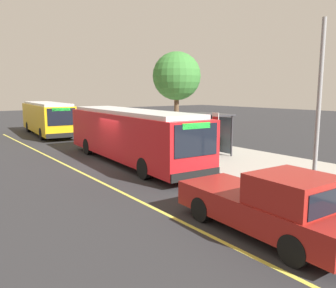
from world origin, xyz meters
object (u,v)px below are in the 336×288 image
(pickup_truck, at_px, (270,206))
(waiting_bench, at_px, (207,146))
(transit_bus_second, at_px, (47,117))
(route_sign_post, at_px, (215,132))
(pedestrian_commuter, at_px, (212,142))
(transit_bus_main, at_px, (130,134))

(pickup_truck, relative_size, waiting_bench, 3.42)
(transit_bus_second, xyz_separation_m, route_sign_post, (19.60, 2.27, 0.34))
(pedestrian_commuter, bearing_deg, transit_bus_second, -168.41)
(transit_bus_main, height_order, waiting_bench, transit_bus_main)
(waiting_bench, bearing_deg, route_sign_post, -37.37)
(pedestrian_commuter, bearing_deg, pickup_truck, -34.05)
(route_sign_post, bearing_deg, waiting_bench, 142.63)
(route_sign_post, bearing_deg, transit_bus_main, -152.01)
(transit_bus_main, relative_size, transit_bus_second, 1.12)
(transit_bus_second, xyz_separation_m, waiting_bench, (16.32, 4.78, -0.98))
(waiting_bench, bearing_deg, transit_bus_main, -102.69)
(transit_bus_second, xyz_separation_m, pickup_truck, (26.13, -1.90, -0.76))
(transit_bus_second, relative_size, pickup_truck, 2.00)
(transit_bus_main, relative_size, waiting_bench, 7.70)
(transit_bus_second, distance_m, route_sign_post, 19.74)
(waiting_bench, xyz_separation_m, route_sign_post, (3.29, -2.51, 1.32))
(waiting_bench, height_order, route_sign_post, route_sign_post)
(transit_bus_main, distance_m, waiting_bench, 5.05)
(transit_bus_main, xyz_separation_m, waiting_bench, (1.09, 4.84, -0.99))
(transit_bus_main, distance_m, pedestrian_commuter, 4.60)
(route_sign_post, xyz_separation_m, pedestrian_commuter, (-1.72, 1.40, -0.84))
(pickup_truck, height_order, waiting_bench, pickup_truck)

